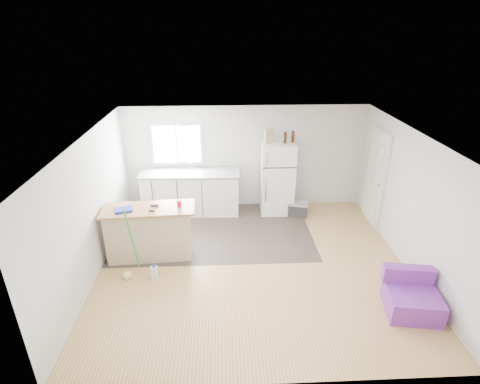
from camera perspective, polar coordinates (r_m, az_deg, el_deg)
The scene contains 19 objects.
room at distance 6.38m, azimuth 2.16°, elevation -2.14°, with size 5.51×5.01×2.41m.
vinyl_zone at distance 8.04m, azimuth -3.89°, elevation -5.88°, with size 4.05×2.50×0.00m, color #332C26.
window at distance 8.61m, azimuth -9.59°, elevation 7.21°, with size 1.18×0.06×0.98m.
interior_door at distance 8.49m, azimuth 19.92°, elevation 1.96°, with size 0.11×0.92×2.10m.
ceiling_fixture at distance 7.12m, azimuth -8.32°, elevation 10.45°, with size 0.30×0.30×0.07m, color white.
kitchen_cabinets at distance 8.64m, azimuth -7.48°, elevation 0.00°, with size 2.25×0.75×1.29m.
peninsula at distance 7.15m, azimuth -13.63°, elevation -5.98°, with size 1.69×0.73×1.02m.
refrigerator at distance 8.55m, azimuth 5.67°, elevation 2.20°, with size 0.75×0.71×1.67m.
cooler at distance 8.65m, azimuth 8.81°, elevation -2.52°, with size 0.51×0.41×0.34m.
purple_seat at distance 6.48m, azimuth 24.65°, elevation -14.40°, with size 0.87×0.83×0.63m.
cleaner_jug at distance 6.76m, azimuth -12.91°, elevation -11.87°, with size 0.14×0.10×0.28m.
mop at distance 6.83m, azimuth -16.64°, elevation -10.79°, with size 0.24×0.39×1.38m.
red_cup at distance 6.83m, azimuth -9.26°, elevation -1.73°, with size 0.08×0.08×0.12m, color red.
blue_tray at distance 6.93m, azimuth -17.36°, elevation -2.61°, with size 0.30×0.22×0.04m, color #1227AF.
tool_a at distance 6.95m, azimuth -12.88°, elevation -2.00°, with size 0.14×0.05×0.03m, color black.
tool_b at distance 6.78m, azimuth -13.32°, elevation -2.77°, with size 0.10×0.04×0.03m, color black.
cardboard_box at distance 8.16m, azimuth 4.42°, elevation 8.48°, with size 0.20×0.10×0.30m, color tan.
bottle_left at distance 8.18m, azimuth 6.90°, elevation 8.24°, with size 0.07×0.07×0.25m, color #351909.
bottle_right at distance 8.27m, azimuth 8.07°, elevation 8.34°, with size 0.07×0.07×0.25m, color #351909.
Camera 1 is at (-0.50, -5.68, 4.06)m, focal length 28.00 mm.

